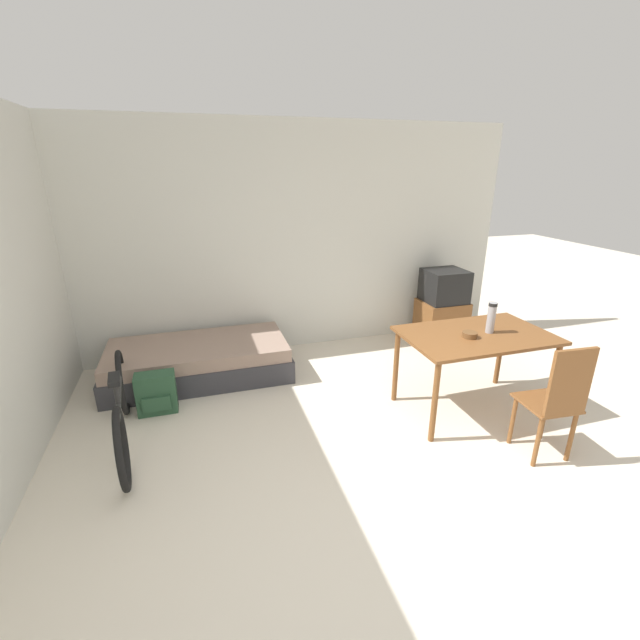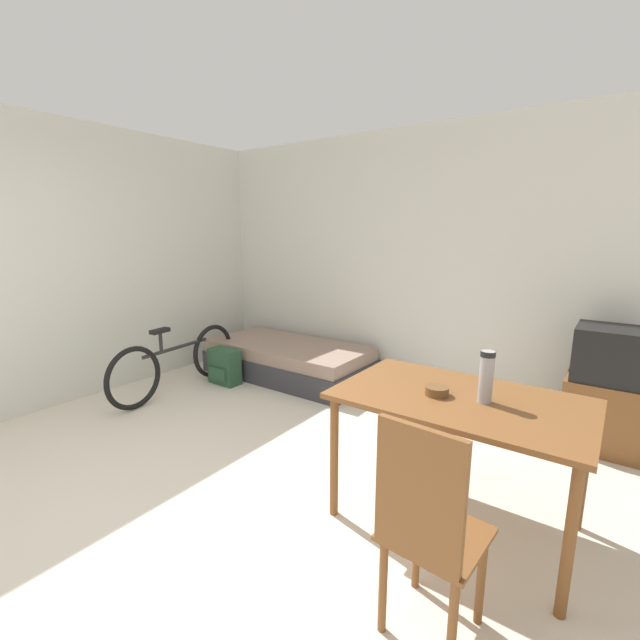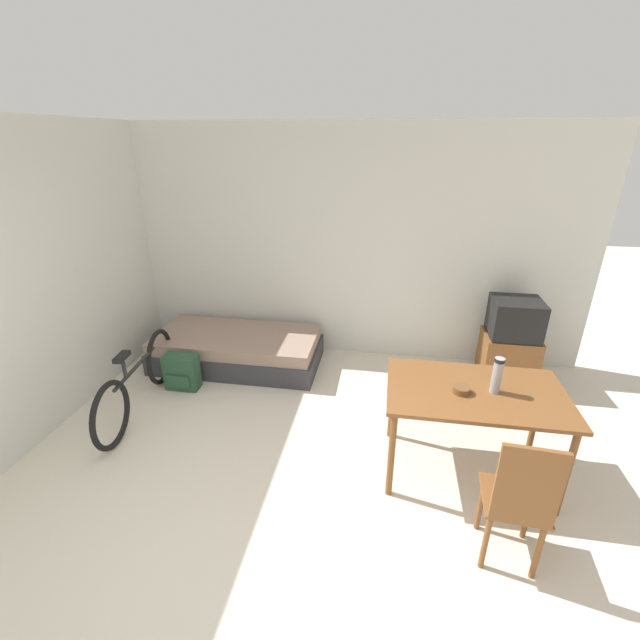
# 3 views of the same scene
# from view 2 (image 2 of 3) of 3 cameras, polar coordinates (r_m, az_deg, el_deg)

# --- Properties ---
(ground_plane) EXTENTS (20.00, 20.00, 0.00)m
(ground_plane) POSITION_cam_2_polar(r_m,az_deg,el_deg) (2.78, -24.69, -26.28)
(ground_plane) COLOR beige
(wall_back) EXTENTS (5.75, 0.06, 2.70)m
(wall_back) POSITION_cam_2_polar(r_m,az_deg,el_deg) (4.71, 10.62, 7.73)
(wall_back) COLOR silver
(wall_back) RESTS_ON ground_plane
(wall_left) EXTENTS (0.06, 4.24, 2.70)m
(wall_left) POSITION_cam_2_polar(r_m,az_deg,el_deg) (5.12, -23.84, 7.24)
(wall_left) COLOR silver
(wall_left) RESTS_ON ground_plane
(daybed) EXTENTS (1.93, 0.93, 0.39)m
(daybed) POSITION_cam_2_polar(r_m,az_deg,el_deg) (5.03, -4.20, -5.31)
(daybed) COLOR #333338
(daybed) RESTS_ON ground_plane
(tv) EXTENTS (0.56, 0.48, 0.96)m
(tv) POSITION_cam_2_polar(r_m,az_deg,el_deg) (3.99, 33.95, -7.85)
(tv) COLOR brown
(tv) RESTS_ON ground_plane
(dining_table) EXTENTS (1.32, 0.82, 0.77)m
(dining_table) POSITION_cam_2_polar(r_m,az_deg,el_deg) (2.55, 18.12, -11.48)
(dining_table) COLOR brown
(dining_table) RESTS_ON ground_plane
(wooden_chair) EXTENTS (0.41, 0.41, 0.99)m
(wooden_chair) POSITION_cam_2_polar(r_m,az_deg,el_deg) (1.89, 14.04, -25.05)
(wooden_chair) COLOR brown
(wooden_chair) RESTS_ON ground_plane
(bicycle) EXTENTS (0.24, 1.68, 0.71)m
(bicycle) POSITION_cam_2_polar(r_m,az_deg,el_deg) (4.75, -18.52, -5.33)
(bicycle) COLOR black
(bicycle) RESTS_ON ground_plane
(thermos_flask) EXTENTS (0.08, 0.08, 0.28)m
(thermos_flask) POSITION_cam_2_polar(r_m,az_deg,el_deg) (2.43, 21.31, -6.79)
(thermos_flask) COLOR #99999E
(thermos_flask) RESTS_ON dining_table
(mate_bowl) EXTENTS (0.13, 0.13, 0.05)m
(mate_bowl) POSITION_cam_2_polar(r_m,az_deg,el_deg) (2.49, 15.32, -9.10)
(mate_bowl) COLOR brown
(mate_bowl) RESTS_ON dining_table
(backpack) EXTENTS (0.35, 0.21, 0.39)m
(backpack) POSITION_cam_2_polar(r_m,az_deg,el_deg) (4.88, -12.65, -6.09)
(backpack) COLOR #284C33
(backpack) RESTS_ON ground_plane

